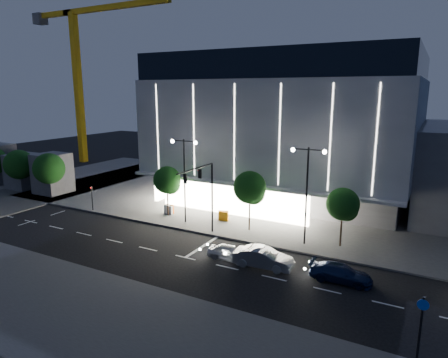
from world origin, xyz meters
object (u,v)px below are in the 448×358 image
cycle_sign_pole (420,329)px  barrier_a (169,209)px  street_lamp_west (184,168)px  tree_mid (250,189)px  tree_right (343,206)px  car_second (263,258)px  barrier_c (224,216)px  ped_signal_far (92,196)px  tower_crane (80,54)px  car_lead (229,253)px  barrier_b (168,210)px  barrier_d (223,215)px  car_third (341,273)px  tree_left (167,182)px  traffic_mast (204,187)px  street_lamp_east (307,182)px

cycle_sign_pole → barrier_a: bearing=150.0°
street_lamp_west → cycle_sign_pole: street_lamp_west is taller
tree_mid → tree_right: size_ratio=1.12×
car_second → barrier_a: size_ratio=4.35×
tree_mid → barrier_c: 5.34m
ped_signal_far → tower_crane: 39.63m
tower_crane → car_lead: 57.77m
barrier_b → barrier_d: 6.55m
car_lead → tower_crane: bearing=59.0°
tree_mid → barrier_d: (-3.87, 1.65, -3.68)m
car_third → barrier_a: 22.11m
tower_crane → tree_right: 60.22m
tower_crane → tree_left: tower_crane is taller
ped_signal_far → tower_crane: bearing=137.8°
tree_mid → barrier_a: tree_mid is taller
cycle_sign_pole → car_lead: cycle_sign_pole is taller
ped_signal_far → traffic_mast: bearing=-4.1°
ped_signal_far → barrier_b: 9.28m
tree_mid → barrier_c: size_ratio=5.59×
ped_signal_far → barrier_c: size_ratio=2.73×
ped_signal_far → tower_crane: size_ratio=0.09×
street_lamp_east → car_third: bearing=-51.5°
traffic_mast → street_lamp_east: size_ratio=0.79×
cycle_sign_pole → street_lamp_east: bearing=126.5°
street_lamp_west → tower_crane: 46.19m
street_lamp_east → tree_right: street_lamp_east is taller
cycle_sign_pole → barrier_d: 25.65m
tower_crane → barrier_d: size_ratio=29.09×
car_lead → barrier_c: car_lead is taller
traffic_mast → ped_signal_far: (-16.00, 1.16, -3.14)m
tree_mid → car_lead: bearing=-78.8°
cycle_sign_pole → car_lead: 16.40m
traffic_mast → barrier_b: 9.43m
street_lamp_west → car_third: bearing=-17.9°
car_lead → barrier_b: size_ratio=3.37×
car_third → barrier_b: size_ratio=4.13×
traffic_mast → barrier_c: (-0.63, 4.94, -4.38)m
barrier_c → barrier_d: bearing=113.9°
ped_signal_far → car_lead: ped_signal_far is taller
tree_mid → car_lead: size_ratio=1.66×
barrier_b → barrier_a: bearing=107.9°
tree_mid → car_third: 12.95m
cycle_sign_pole → barrier_d: (-19.84, 16.18, -1.64)m
tree_right → barrier_d: 13.37m
street_lamp_east → cycle_sign_pole: size_ratio=2.25×
car_third → barrier_c: car_third is taller
street_lamp_west → cycle_sign_pole: (23.00, -13.51, -3.67)m
traffic_mast → ped_signal_far: size_ratio=2.36×
barrier_c → barrier_a: bearing=179.3°
tree_mid → car_second: tree_mid is taller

